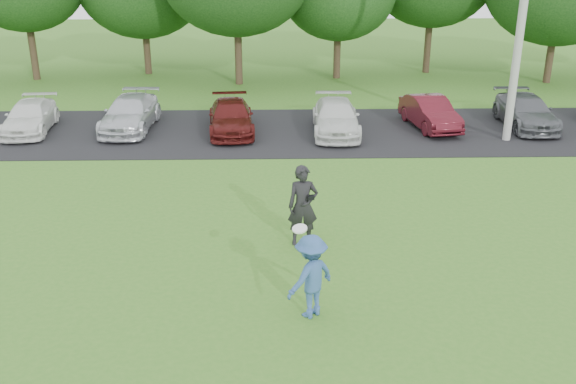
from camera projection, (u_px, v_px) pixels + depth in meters
name	position (u px, v px, depth m)	size (l,w,h in m)	color
ground	(293.00, 325.00, 11.99)	(100.00, 100.00, 0.00)	#397320
parking_lot	(282.00, 131.00, 24.07)	(32.00, 6.50, 0.03)	black
frisbee_player	(311.00, 276.00, 12.02)	(1.22, 1.17, 2.01)	#32568F
camera_bystander	(303.00, 206.00, 14.86)	(0.73, 0.50, 1.94)	black
parked_cars	(299.00, 115.00, 24.02)	(27.99, 4.88, 1.22)	white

